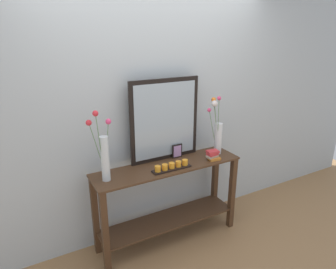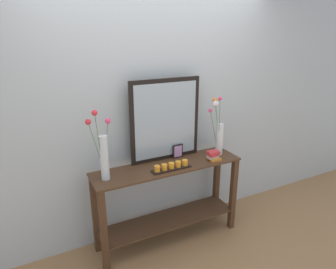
{
  "view_description": "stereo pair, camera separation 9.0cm",
  "coord_description": "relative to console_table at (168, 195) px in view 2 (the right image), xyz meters",
  "views": [
    {
      "loc": [
        -1.3,
        -2.35,
        2.1
      ],
      "look_at": [
        0.0,
        0.0,
        1.17
      ],
      "focal_mm": 32.16,
      "sensor_mm": 36.0,
      "label": 1
    },
    {
      "loc": [
        -1.22,
        -2.39,
        2.1
      ],
      "look_at": [
        0.0,
        0.0,
        1.17
      ],
      "focal_mm": 32.16,
      "sensor_mm": 36.0,
      "label": 2
    }
  ],
  "objects": [
    {
      "name": "tall_vase_left",
      "position": [
        -0.63,
        -0.0,
        0.58
      ],
      "size": [
        0.22,
        0.12,
        0.65
      ],
      "color": "silver",
      "rests_on": "console_table"
    },
    {
      "name": "book_stack",
      "position": [
        0.47,
        -0.1,
        0.38
      ],
      "size": [
        0.14,
        0.11,
        0.1
      ],
      "color": "orange",
      "rests_on": "console_table"
    },
    {
      "name": "mirror_leaning",
      "position": [
        0.05,
        0.16,
        0.74
      ],
      "size": [
        0.74,
        0.03,
        0.82
      ],
      "color": "black",
      "rests_on": "console_table"
    },
    {
      "name": "candle_tray",
      "position": [
        -0.01,
        -0.09,
        0.36
      ],
      "size": [
        0.39,
        0.09,
        0.07
      ],
      "color": "black",
      "rests_on": "console_table"
    },
    {
      "name": "picture_frame_small",
      "position": [
        0.18,
        0.12,
        0.4
      ],
      "size": [
        0.11,
        0.01,
        0.14
      ],
      "color": "black",
      "rests_on": "console_table"
    },
    {
      "name": "vase_right",
      "position": [
        0.6,
        0.02,
        0.57
      ],
      "size": [
        0.16,
        0.16,
        0.64
      ],
      "color": "silver",
      "rests_on": "console_table"
    },
    {
      "name": "wall_back",
      "position": [
        0.0,
        0.31,
        0.83
      ],
      "size": [
        6.4,
        0.08,
        2.7
      ],
      "primitive_type": "cube",
      "color": "#B2BCC1",
      "rests_on": "ground"
    },
    {
      "name": "console_table",
      "position": [
        0.0,
        0.0,
        0.0
      ],
      "size": [
        1.5,
        0.38,
        0.85
      ],
      "color": "#472D1C",
      "rests_on": "ground"
    },
    {
      "name": "ground_plane",
      "position": [
        0.0,
        0.0,
        -0.53
      ],
      "size": [
        7.0,
        6.0,
        0.02
      ],
      "primitive_type": "cube",
      "color": "#997047"
    }
  ]
}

